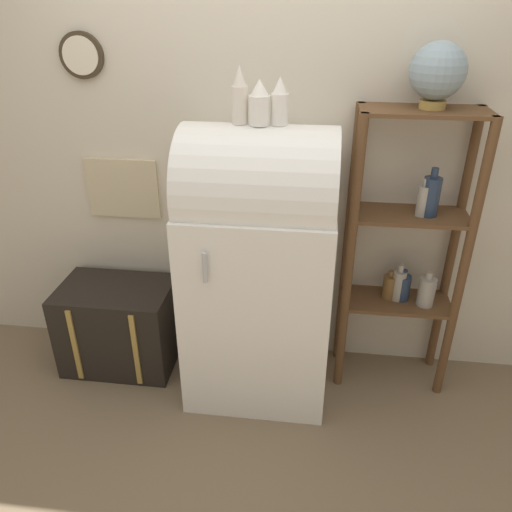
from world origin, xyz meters
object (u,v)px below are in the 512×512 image
object	(u,v)px
refrigerator	(259,265)
globe	(438,72)
suitcase_trunk	(119,325)
vase_center	(260,104)
vase_left	(240,97)
vase_right	(280,103)

from	to	relation	value
refrigerator	globe	distance (m)	1.28
suitcase_trunk	vase_center	world-z (taller)	vase_center
refrigerator	vase_center	bearing A→B (deg)	17.02
globe	vase_center	xyz separation A→B (m)	(-0.80, -0.17, -0.13)
globe	vase_center	bearing A→B (deg)	-168.36
vase_left	vase_center	xyz separation A→B (m)	(0.10, -0.01, -0.03)
vase_center	vase_right	xyz separation A→B (m)	(0.09, 0.01, 0.01)
vase_left	vase_center	size ratio (longest dim) A/B	1.28
refrigerator	vase_left	size ratio (longest dim) A/B	5.89
vase_left	vase_right	xyz separation A→B (m)	(0.19, 0.00, -0.02)
refrigerator	vase_right	distance (m)	0.86
refrigerator	vase_right	size ratio (longest dim) A/B	7.11
vase_center	suitcase_trunk	bearing A→B (deg)	175.65
refrigerator	vase_right	world-z (taller)	vase_right
globe	refrigerator	bearing A→B (deg)	-168.35
refrigerator	globe	bearing A→B (deg)	11.65
vase_left	globe	bearing A→B (deg)	9.64
globe	vase_left	size ratio (longest dim) A/B	1.14
refrigerator	vase_center	xyz separation A→B (m)	(0.00, 0.00, 0.85)
vase_center	vase_right	distance (m)	0.09
suitcase_trunk	globe	distance (m)	2.26
globe	vase_right	bearing A→B (deg)	-168.05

